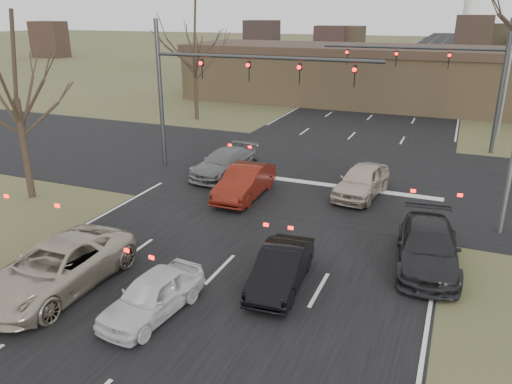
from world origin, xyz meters
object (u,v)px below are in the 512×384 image
at_px(mast_arm_far, 454,69).
at_px(streetlight_right_far, 508,56).
at_px(car_silver_suv, 57,267).
at_px(building, 408,77).
at_px(car_black_hatch, 281,268).
at_px(car_red_ahead, 245,182).
at_px(car_grey_ahead, 225,163).
at_px(mast_arm_near, 213,78).
at_px(car_white_sedan, 153,295).
at_px(car_silver_ahead, 362,181).
at_px(car_charcoal_sedan, 428,247).

bearing_deg(mast_arm_far, streetlight_right_far, 51.89).
bearing_deg(streetlight_right_far, mast_arm_far, -128.11).
xyz_separation_m(mast_arm_far, car_silver_suv, (-10.38, -23.07, -4.25)).
bearing_deg(building, car_black_hatch, -89.55).
height_order(building, mast_arm_far, mast_arm_far).
xyz_separation_m(car_black_hatch, car_red_ahead, (-4.36, 7.05, 0.10)).
distance_m(building, streetlight_right_far, 13.53).
bearing_deg(car_black_hatch, car_grey_ahead, 120.00).
bearing_deg(mast_arm_near, car_black_hatch, -53.63).
xyz_separation_m(car_white_sedan, car_black_hatch, (2.91, 2.91, 0.02)).
bearing_deg(mast_arm_near, car_grey_ahead, -31.41).
height_order(car_grey_ahead, car_silver_ahead, car_silver_ahead).
bearing_deg(car_silver_suv, car_red_ahead, 78.70).
distance_m(streetlight_right_far, car_silver_suv, 30.64).
distance_m(streetlight_right_far, car_red_ahead, 21.15).
bearing_deg(car_grey_ahead, mast_arm_near, 155.60).
distance_m(mast_arm_far, car_white_sedan, 24.49).
height_order(streetlight_right_far, car_silver_suv, streetlight_right_far).
distance_m(streetlight_right_far, car_silver_ahead, 16.85).
distance_m(car_black_hatch, car_charcoal_sedan, 5.29).
height_order(building, car_white_sedan, building).
bearing_deg(car_silver_suv, car_black_hatch, 24.69).
relative_size(streetlight_right_far, car_white_sedan, 2.71).
distance_m(mast_arm_near, car_silver_ahead, 9.33).
height_order(streetlight_right_far, car_white_sedan, streetlight_right_far).
xyz_separation_m(mast_arm_near, car_black_hatch, (7.51, -10.19, -4.43)).
xyz_separation_m(mast_arm_far, car_grey_ahead, (-10.59, -10.50, -4.32)).
bearing_deg(building, car_white_sedan, -93.95).
height_order(car_black_hatch, car_silver_ahead, car_silver_ahead).
relative_size(mast_arm_near, car_silver_suv, 2.19).
height_order(mast_arm_near, mast_arm_far, same).
relative_size(car_white_sedan, car_red_ahead, 0.81).
distance_m(car_grey_ahead, car_silver_ahead, 7.42).
distance_m(streetlight_right_far, car_grey_ahead, 20.56).
relative_size(building, car_white_sedan, 11.50).
bearing_deg(building, mast_arm_near, -106.13).
height_order(building, car_charcoal_sedan, building).
xyz_separation_m(car_white_sedan, car_silver_ahead, (3.63, 12.25, 0.12)).
distance_m(building, car_white_sedan, 38.25).
height_order(car_white_sedan, car_silver_ahead, car_silver_ahead).
bearing_deg(mast_arm_near, streetlight_right_far, 43.89).
bearing_deg(car_black_hatch, streetlight_right_far, 69.16).
xyz_separation_m(car_white_sedan, car_grey_ahead, (-3.78, 12.60, 0.07)).
bearing_deg(car_white_sedan, mast_arm_near, 115.61).
height_order(car_silver_suv, car_silver_ahead, car_silver_suv).
bearing_deg(building, car_red_ahead, -98.26).
xyz_separation_m(car_white_sedan, car_charcoal_sedan, (7.13, 6.10, 0.09)).
relative_size(building, car_silver_ahead, 9.60).
height_order(mast_arm_far, car_grey_ahead, mast_arm_far).
bearing_deg(streetlight_right_far, car_white_sedan, -110.16).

